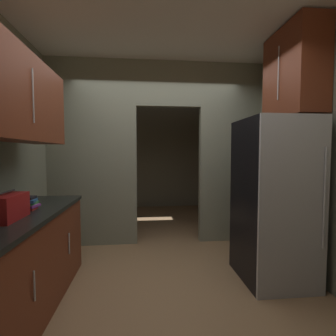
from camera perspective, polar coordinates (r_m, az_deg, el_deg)
The scene contains 10 objects.
ground at distance 2.90m, azimuth -0.71°, elevation -25.63°, with size 20.00×20.00×0.00m, color #93704C.
kitchen_overhead_slab at distance 3.28m, azimuth -1.45°, elevation 29.46°, with size 3.70×6.68×0.06m, color silver.
kitchen_partition at distance 3.88m, azimuth -3.23°, elevation 4.88°, with size 3.30×0.12×2.82m.
adjoining_room_shell at distance 5.74m, azimuth -3.52°, elevation 3.36°, with size 3.30×2.76×2.82m.
refrigerator at distance 3.00m, azimuth 23.09°, elevation -6.83°, with size 0.70×0.80×1.78m.
lower_cabinet_run at distance 2.65m, azimuth -31.52°, elevation -18.46°, with size 0.66×1.89×0.89m.
upper_cabinet_counterside at distance 2.52m, azimuth -32.55°, elevation 13.94°, with size 0.36×1.70×0.75m.
upper_cabinet_fridgeside at distance 3.30m, azimuth 26.95°, elevation 18.79°, with size 0.36×0.77×0.99m.
boombox at distance 2.34m, azimuth -33.26°, elevation -7.58°, with size 0.21×0.36×0.23m.
book_stack at distance 2.64m, azimuth -29.29°, elevation -7.08°, with size 0.15×0.18×0.12m.
Camera 1 is at (-0.22, -2.53, 1.41)m, focal length 26.48 mm.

